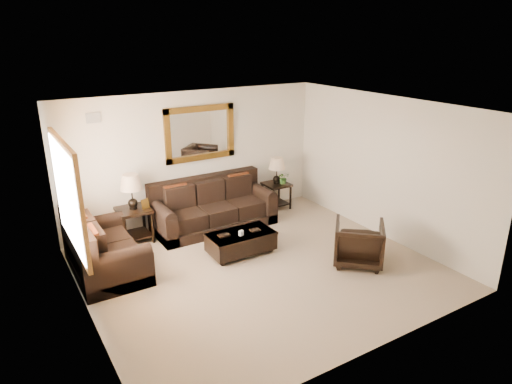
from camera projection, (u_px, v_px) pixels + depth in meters
room at (260, 193)px, 7.24m from camera, size 5.51×5.01×2.71m
window at (69, 195)px, 6.56m from camera, size 0.07×1.96×1.66m
mirror at (200, 133)px, 9.11m from camera, size 1.50×0.06×1.10m
air_vent at (93, 118)px, 7.96m from camera, size 0.25×0.02×0.18m
sofa at (212, 210)px, 9.25m from camera, size 2.42×1.05×0.99m
loveseat at (102, 252)px, 7.46m from camera, size 1.05×1.76×0.99m
end_table_left at (132, 198)px, 8.43m from camera, size 0.60×0.60×1.32m
end_table_right at (277, 175)px, 10.08m from camera, size 0.53×0.53×1.17m
coffee_table at (241, 241)px, 8.13m from camera, size 1.19×0.65×0.50m
armchair at (359, 241)px, 7.75m from camera, size 1.10×1.09×0.82m
potted_plant at (283, 179)px, 10.09m from camera, size 0.30×0.32×0.21m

